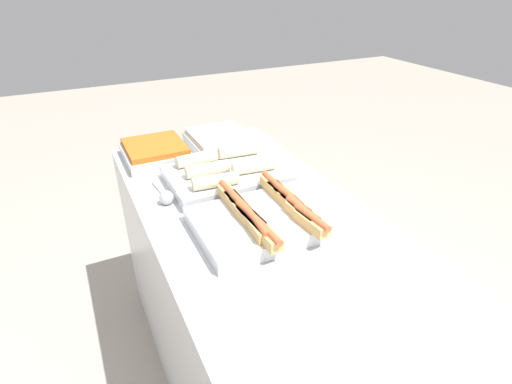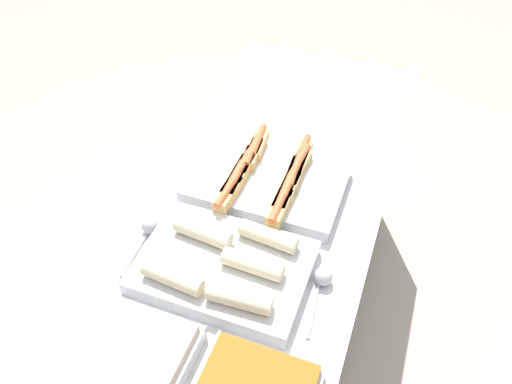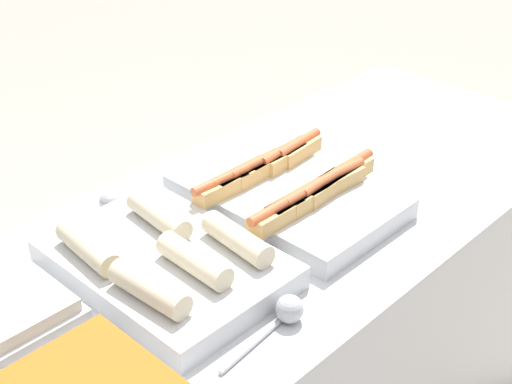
% 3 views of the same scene
% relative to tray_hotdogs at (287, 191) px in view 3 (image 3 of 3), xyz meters
% --- Properties ---
extents(counter, '(1.79, 0.75, 0.91)m').
position_rel_tray_hotdogs_xyz_m(counter, '(0.01, 0.00, -0.49)').
color(counter, silver).
rests_on(counter, ground_plane).
extents(tray_hotdogs, '(0.41, 0.49, 0.10)m').
position_rel_tray_hotdogs_xyz_m(tray_hotdogs, '(0.00, 0.00, 0.00)').
color(tray_hotdogs, silver).
rests_on(tray_hotdogs, counter).
extents(tray_wraps, '(0.33, 0.47, 0.10)m').
position_rel_tray_hotdogs_xyz_m(tray_wraps, '(-0.36, -0.00, -0.00)').
color(tray_wraps, silver).
rests_on(tray_wraps, counter).
extents(serving_spoon_near, '(0.21, 0.05, 0.05)m').
position_rel_tray_hotdogs_xyz_m(serving_spoon_near, '(-0.30, -0.27, -0.02)').
color(serving_spoon_near, '#B2B5BA').
rests_on(serving_spoon_near, counter).
extents(serving_spoon_far, '(0.21, 0.05, 0.05)m').
position_rel_tray_hotdogs_xyz_m(serving_spoon_far, '(-0.30, 0.27, -0.02)').
color(serving_spoon_far, '#B2B5BA').
rests_on(serving_spoon_far, counter).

